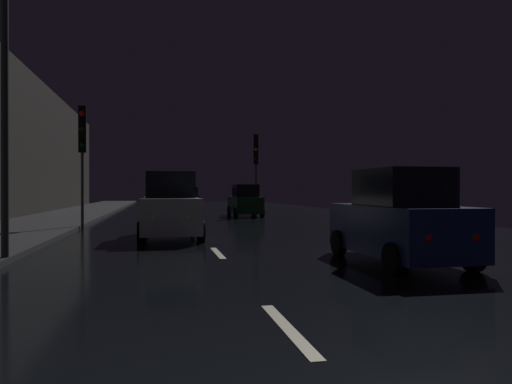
# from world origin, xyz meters

# --- Properties ---
(ground) EXTENTS (26.15, 84.00, 0.02)m
(ground) POSITION_xyz_m (0.00, 24.50, -0.01)
(ground) COLOR black
(sidewalk_left) EXTENTS (4.40, 84.00, 0.15)m
(sidewalk_left) POSITION_xyz_m (-6.88, 24.50, 0.07)
(sidewalk_left) COLOR #28282B
(sidewalk_left) RESTS_ON ground
(lane_centerline) EXTENTS (0.16, 29.61, 0.01)m
(lane_centerline) POSITION_xyz_m (0.00, 16.06, 0.01)
(lane_centerline) COLOR beige
(lane_centerline) RESTS_ON ground
(traffic_light_far_left) EXTENTS (0.34, 0.47, 5.08)m
(traffic_light_far_left) POSITION_xyz_m (-4.57, 18.17, 3.70)
(traffic_light_far_left) COLOR #38383A
(traffic_light_far_left) RESTS_ON ground
(traffic_light_far_right) EXTENTS (0.37, 0.48, 5.18)m
(traffic_light_far_right) POSITION_xyz_m (4.57, 27.38, 3.79)
(traffic_light_far_right) COLOR #38383A
(traffic_light_far_right) RESTS_ON ground
(streetlamp_overhead) EXTENTS (1.70, 0.44, 7.26)m
(streetlamp_overhead) POSITION_xyz_m (-4.32, 8.91, 4.80)
(streetlamp_overhead) COLOR #2D2D30
(streetlamp_overhead) RESTS_ON ground
(car_approaching_headlights) EXTENTS (2.05, 4.43, 2.23)m
(car_approaching_headlights) POSITION_xyz_m (-1.11, 14.06, 1.02)
(car_approaching_headlights) COLOR silver
(car_approaching_headlights) RESTS_ON ground
(car_parked_right_near) EXTENTS (1.92, 4.15, 2.09)m
(car_parked_right_near) POSITION_xyz_m (3.78, 7.41, 0.96)
(car_parked_right_near) COLOR #141E51
(car_parked_right_near) RESTS_ON ground
(car_distant_taillights) EXTENTS (1.75, 3.78, 1.91)m
(car_distant_taillights) POSITION_xyz_m (1.12, 40.22, 0.87)
(car_distant_taillights) COLOR black
(car_distant_taillights) RESTS_ON ground
(car_parked_right_far) EXTENTS (1.82, 3.94, 1.98)m
(car_parked_right_far) POSITION_xyz_m (3.78, 26.88, 0.91)
(car_parked_right_far) COLOR #0F3819
(car_parked_right_far) RESTS_ON ground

